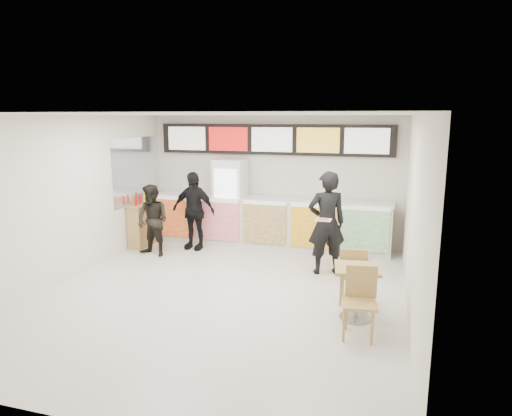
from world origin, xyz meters
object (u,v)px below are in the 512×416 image
at_px(drinks_fridge, 230,202).
at_px(customer_left, 153,221).
at_px(condiment_ledge, 143,224).
at_px(service_counter, 268,222).
at_px(customer_mid, 193,211).
at_px(customer_main, 327,223).
at_px(cafe_table, 357,283).

height_order(drinks_fridge, customer_left, drinks_fridge).
bearing_deg(customer_left, drinks_fridge, 61.83).
bearing_deg(customer_left, condiment_ledge, 147.10).
relative_size(service_counter, customer_mid, 3.15).
bearing_deg(customer_main, cafe_table, 87.68).
xyz_separation_m(customer_mid, condiment_ledge, (-1.24, -0.11, -0.37)).
bearing_deg(customer_left, cafe_table, -11.35).
relative_size(customer_left, cafe_table, 0.92).
height_order(customer_left, customer_mid, customer_mid).
xyz_separation_m(service_counter, cafe_table, (2.25, -3.42, -0.01)).
xyz_separation_m(cafe_table, condiment_ledge, (-5.07, 2.64, -0.05)).
bearing_deg(customer_main, customer_left, -24.06).
bearing_deg(cafe_table, customer_mid, 136.27).
bearing_deg(cafe_table, customer_main, 102.46).
bearing_deg(drinks_fridge, service_counter, -0.99).
relative_size(drinks_fridge, cafe_table, 1.19).
bearing_deg(customer_left, customer_main, 11.59).
xyz_separation_m(customer_left, customer_mid, (0.61, 0.76, 0.11)).
relative_size(customer_main, customer_mid, 1.12).
height_order(drinks_fridge, customer_main, drinks_fridge).
distance_m(customer_left, customer_mid, 0.98).
relative_size(drinks_fridge, customer_mid, 1.13).
distance_m(customer_left, condiment_ledge, 0.94).
relative_size(customer_main, condiment_ledge, 1.66).
distance_m(customer_mid, cafe_table, 4.73).
xyz_separation_m(drinks_fridge, condiment_ledge, (-1.89, -0.80, -0.49)).
bearing_deg(service_counter, customer_main, -44.43).
bearing_deg(condiment_ledge, service_counter, 15.53).
relative_size(drinks_fridge, customer_main, 1.01).
height_order(customer_mid, cafe_table, customer_mid).
bearing_deg(drinks_fridge, cafe_table, -47.14).
relative_size(customer_mid, cafe_table, 1.05).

